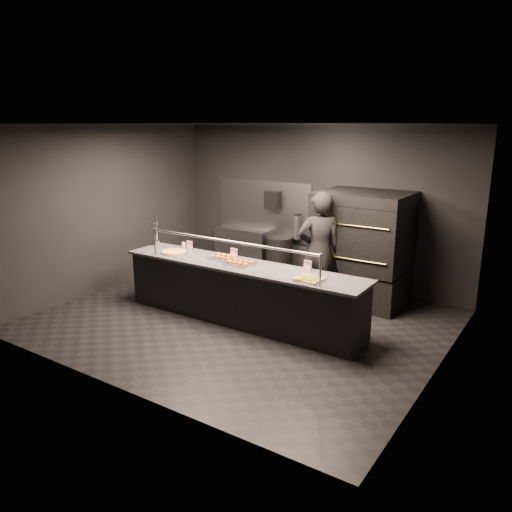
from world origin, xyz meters
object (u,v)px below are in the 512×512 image
object	(u,v)px
prep_shelf	(243,250)
worker	(319,252)
service_counter	(241,292)
beer_tap	(157,236)
trash_bin	(279,258)
towel_dispenser	(273,200)
round_pizza	(174,252)
fire_extinguisher	(297,227)
pizza_oven	(362,247)
slider_tray_a	(223,257)
square_pizza	(309,279)
slider_tray_b	(240,263)

from	to	relation	value
prep_shelf	worker	world-z (taller)	worker
service_counter	beer_tap	size ratio (longest dim) A/B	7.17
trash_bin	worker	xyz separation A→B (m)	(1.42, -1.11, 0.56)
towel_dispenser	round_pizza	world-z (taller)	towel_dispenser
worker	service_counter	bearing A→B (deg)	15.85
service_counter	towel_dispenser	bearing A→B (deg)	110.63
fire_extinguisher	worker	distance (m)	1.71
trash_bin	pizza_oven	bearing A→B (deg)	-9.88
slider_tray_a	square_pizza	bearing A→B (deg)	-8.77
service_counter	slider_tray_b	xyz separation A→B (m)	(-0.00, -0.01, 0.48)
pizza_oven	beer_tap	size ratio (longest dim) A/B	3.34
pizza_oven	square_pizza	world-z (taller)	pizza_oven
prep_shelf	slider_tray_b	bearing A→B (deg)	-55.53
slider_tray_b	trash_bin	xyz separation A→B (m)	(-0.64, 2.23, -0.52)
prep_shelf	trash_bin	size ratio (longest dim) A/B	1.41
round_pizza	fire_extinguisher	bearing A→B (deg)	67.96
service_counter	trash_bin	xyz separation A→B (m)	(-0.64, 2.22, -0.04)
fire_extinguisher	beer_tap	distance (m)	2.72
fire_extinguisher	round_pizza	world-z (taller)	fire_extinguisher
slider_tray_a	worker	bearing A→B (deg)	40.18
prep_shelf	towel_dispenser	size ratio (longest dim) A/B	3.43
fire_extinguisher	towel_dispenser	bearing A→B (deg)	-178.96
trash_bin	service_counter	bearing A→B (deg)	-73.94
service_counter	square_pizza	bearing A→B (deg)	-6.76
prep_shelf	beer_tap	distance (m)	2.24
trash_bin	slider_tray_a	bearing A→B (deg)	-83.92
square_pizza	worker	distance (m)	1.36
slider_tray_a	slider_tray_b	size ratio (longest dim) A/B	0.97
pizza_oven	slider_tray_b	world-z (taller)	pizza_oven
towel_dispenser	trash_bin	distance (m)	1.17
pizza_oven	beer_tap	xyz separation A→B (m)	(-3.15, -1.71, 0.12)
fire_extinguisher	prep_shelf	bearing A→B (deg)	-176.34
service_counter	slider_tray_a	bearing A→B (deg)	165.24
fire_extinguisher	pizza_oven	bearing A→B (deg)	-17.89
fire_extinguisher	worker	xyz separation A→B (m)	(1.13, -1.29, -0.07)
square_pizza	prep_shelf	bearing A→B (deg)	139.20
beer_tap	round_pizza	size ratio (longest dim) A/B	1.23
slider_tray_b	trash_bin	bearing A→B (deg)	105.99
slider_tray_a	trash_bin	distance (m)	2.19
pizza_oven	worker	size ratio (longest dim) A/B	0.97
pizza_oven	round_pizza	size ratio (longest dim) A/B	4.10
beer_tap	worker	bearing A→B (deg)	18.64
towel_dispenser	beer_tap	size ratio (longest dim) A/B	0.61
service_counter	fire_extinguisher	xyz separation A→B (m)	(-0.35, 2.40, 0.60)
towel_dispenser	trash_bin	size ratio (longest dim) A/B	0.41
slider_tray_a	slider_tray_b	bearing A→B (deg)	-16.07
prep_shelf	square_pizza	distance (m)	3.81
square_pizza	worker	world-z (taller)	worker
service_counter	pizza_oven	bearing A→B (deg)	57.73
trash_bin	towel_dispenser	bearing A→B (deg)	146.88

